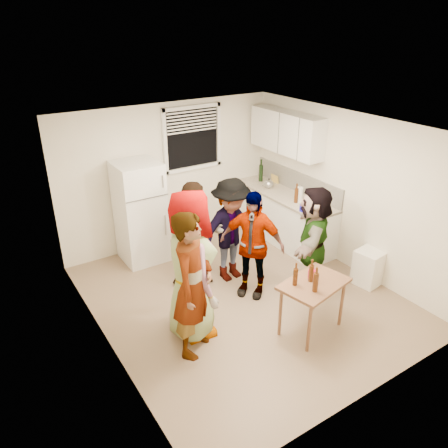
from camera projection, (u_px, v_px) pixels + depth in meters
room at (242, 297)px, 6.46m from camera, size 4.00×4.50×2.50m
window at (193, 138)px, 7.56m from camera, size 1.12×0.10×1.06m
refrigerator at (140, 213)px, 7.15m from camera, size 0.70×0.70×1.70m
counter_lower at (283, 218)px, 7.98m from camera, size 0.60×2.20×0.86m
countertop at (284, 195)px, 7.79m from camera, size 0.64×2.22×0.04m
backsplash at (297, 181)px, 7.84m from camera, size 0.03×2.20×0.36m
upper_cabinets at (286, 132)px, 7.54m from camera, size 0.34×1.60×0.70m
kettle at (269, 188)px, 8.05m from camera, size 0.25×0.22×0.19m
paper_towel at (299, 201)px, 7.46m from camera, size 0.12×0.12×0.25m
wine_bottle at (261, 181)px, 8.39m from camera, size 0.08×0.08×0.32m
beer_bottle_counter at (296, 202)px, 7.41m from camera, size 0.07×0.07×0.25m
blue_cup at (302, 211)px, 7.08m from camera, size 0.09×0.09×0.12m
picture_frame at (275, 179)px, 8.27m from camera, size 0.02×0.19×0.15m
trash_bin at (368, 269)px, 6.70m from camera, size 0.43×0.43×0.55m
serving_table at (309, 329)px, 5.79m from camera, size 0.97×0.74×0.73m
beer_bottle_table at (315, 291)px, 5.30m from camera, size 0.07×0.07×0.25m
red_cup at (311, 278)px, 5.57m from camera, size 0.09×0.09×0.12m
guest_grey at (193, 331)px, 5.76m from camera, size 2.08×1.21×0.63m
guest_stripe at (195, 348)px, 5.46m from camera, size 1.71×1.86×0.44m
guest_back_left at (198, 282)px, 6.82m from camera, size 1.34×1.82×0.62m
guest_back_right at (231, 277)px, 6.96m from camera, size 1.18×1.72×0.61m
guest_black at (250, 292)px, 6.57m from camera, size 1.87×1.74×0.40m
guest_orange at (309, 284)px, 6.77m from camera, size 2.19×2.19×0.48m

